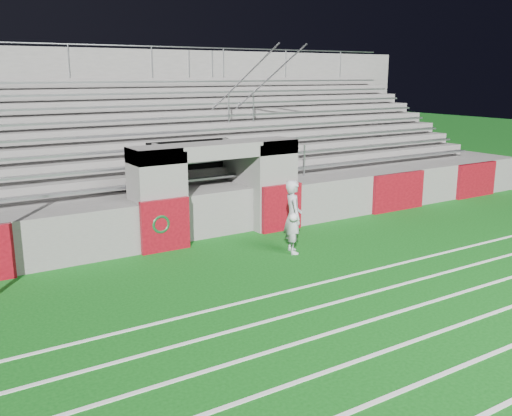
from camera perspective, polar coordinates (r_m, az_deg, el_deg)
ground at (r=13.20m, az=3.49°, el=-6.28°), size 90.00×90.00×0.00m
field_markings at (r=9.94m, az=21.18°, el=-14.01°), size 28.00×8.09×0.01m
stadium_structure at (r=19.67m, az=-10.23°, el=4.52°), size 26.00×8.48×5.42m
goalkeeper_with_ball at (r=14.27m, az=3.73°, el=-0.87°), size 0.65×0.79×1.87m
hose_coil at (r=14.52m, az=-9.55°, el=-1.52°), size 0.53×0.15×0.54m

